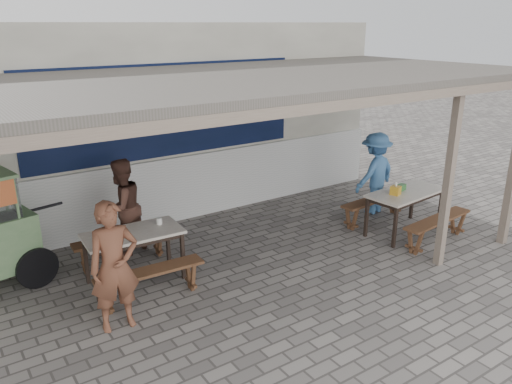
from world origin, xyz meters
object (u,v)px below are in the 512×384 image
object	(u,v)px
table_right	(406,196)
condiment_bowl	(117,231)
bench_left_wall	(122,243)
table_left	(133,238)
patron_wall_side	(122,207)
patron_street_side	(114,267)
bench_left_street	(151,278)
donation_box	(401,187)
bench_right_wall	(374,204)
bench_right_street	(437,225)
tissue_box	(396,190)
condiment_jar	(159,221)
patron_right_table	(375,173)

from	to	relation	value
table_right	condiment_bowl	world-z (taller)	condiment_bowl
bench_left_wall	table_right	size ratio (longest dim) A/B	0.95
table_left	patron_wall_side	world-z (taller)	patron_wall_side
patron_street_side	table_left	bearing A→B (deg)	62.24
table_left	condiment_bowl	bearing A→B (deg)	153.43
patron_street_side	bench_left_street	bearing A→B (deg)	34.58
table_right	donation_box	size ratio (longest dim) A/B	9.54
bench_right_wall	bench_left_wall	bearing A→B (deg)	162.79
bench_right_wall	bench_left_street	bearing A→B (deg)	178.69
bench_left_street	bench_right_street	distance (m)	4.73
bench_left_wall	condiment_bowl	xyz separation A→B (m)	(-0.21, -0.52, 0.44)
donation_box	table_right	bearing A→B (deg)	-76.64
patron_street_side	tissue_box	world-z (taller)	patron_street_side
tissue_box	condiment_bowl	size ratio (longest dim) A/B	0.70
bench_left_street	condiment_bowl	xyz separation A→B (m)	(-0.15, 0.73, 0.44)
bench_left_wall	condiment_jar	distance (m)	0.82
bench_right_street	patron_right_table	bearing A→B (deg)	76.60
bench_left_wall	tissue_box	world-z (taller)	tissue_box
bench_left_street	table_right	world-z (taller)	table_right
patron_street_side	condiment_jar	xyz separation A→B (m)	(1.01, 1.02, -0.00)
table_left	donation_box	distance (m)	4.59
bench_right_street	condiment_bowl	distance (m)	5.09
patron_street_side	patron_wall_side	size ratio (longest dim) A/B	1.04
tissue_box	donation_box	size ratio (longest dim) A/B	0.94
bench_right_street	bench_left_wall	bearing A→B (deg)	148.76
bench_right_street	patron_right_table	size ratio (longest dim) A/B	1.01
bench_left_street	patron_wall_side	world-z (taller)	patron_wall_side
bench_right_wall	donation_box	distance (m)	0.71
patron_street_side	patron_right_table	distance (m)	5.50
bench_right_street	donation_box	distance (m)	0.88
bench_right_street	condiment_jar	xyz separation A→B (m)	(-4.17, 1.66, 0.46)
bench_right_street	condiment_jar	bearing A→B (deg)	152.99
patron_wall_side	table_right	bearing A→B (deg)	132.56
bench_left_wall	bench_right_street	distance (m)	5.07
table_right	condiment_bowl	size ratio (longest dim) A/B	7.16
condiment_jar	patron_wall_side	bearing A→B (deg)	103.73
condiment_bowl	bench_left_wall	bearing A→B (deg)	67.67
donation_box	condiment_jar	bearing A→B (deg)	167.36
patron_street_side	bench_right_street	bearing A→B (deg)	-3.22
bench_left_wall	bench_left_street	bearing A→B (deg)	-90.00
bench_left_street	table_right	distance (m)	4.59
bench_left_street	bench_right_street	size ratio (longest dim) A/B	0.92
patron_right_table	bench_right_wall	bearing A→B (deg)	37.02
bench_left_street	patron_wall_side	xyz separation A→B (m)	(0.23, 1.60, 0.43)
table_left	condiment_bowl	size ratio (longest dim) A/B	6.45
bench_right_wall	patron_wall_side	distance (m)	4.48
patron_street_side	donation_box	distance (m)	5.10
tissue_box	condiment_bowl	world-z (taller)	tissue_box
patron_wall_side	tissue_box	bearing A→B (deg)	130.98
donation_box	bench_left_wall	bearing A→B (deg)	161.77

